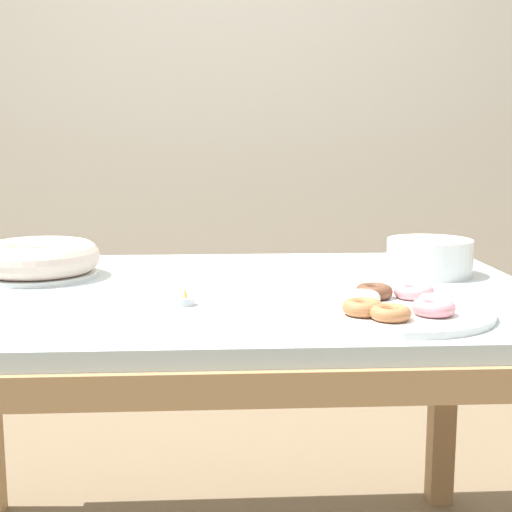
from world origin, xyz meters
The scene contains 7 objects.
wall_back centered at (0.00, 1.78, 1.30)m, with size 8.00×0.10×2.60m, color silver.
dining_table centered at (0.00, 0.00, 0.68)m, with size 1.49×1.00×0.77m.
cake_chocolate_round centered at (-0.44, 0.15, 0.82)m, with size 0.29×0.29×0.09m.
pastry_platter centered at (0.35, -0.27, 0.79)m, with size 0.36×0.36×0.04m.
plate_stack centered at (0.53, 0.13, 0.82)m, with size 0.21×0.21×0.09m.
tealight_near_cakes centered at (-0.07, -0.17, 0.78)m, with size 0.04×0.04×0.04m.
tealight_near_front centered at (0.64, 0.24, 0.78)m, with size 0.04×0.04×0.04m.
Camera 1 is at (0.00, -1.59, 1.11)m, focal length 50.00 mm.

